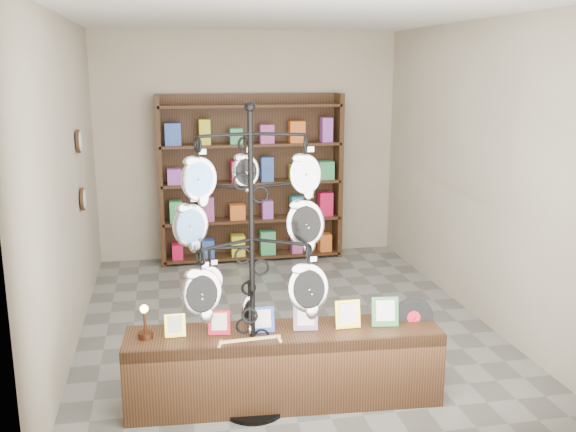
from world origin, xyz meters
name	(u,v)px	position (x,y,z in m)	size (l,w,h in m)	color
ground	(284,322)	(0.00, 0.00, 0.00)	(5.00, 5.00, 0.00)	slate
room_envelope	(283,141)	(0.00, 0.00, 1.85)	(5.00, 5.00, 5.00)	#B3A590
display_tree	(252,240)	(-0.54, -1.63, 1.34)	(1.19, 0.99, 2.31)	black
front_shelf	(284,366)	(-0.29, -1.55, 0.30)	(2.42, 0.65, 0.84)	black
back_shelving	(251,184)	(0.00, 2.30, 1.03)	(2.42, 0.36, 2.20)	black
wall_clocks	(81,170)	(-1.97, 0.80, 1.50)	(0.03, 0.24, 0.84)	black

